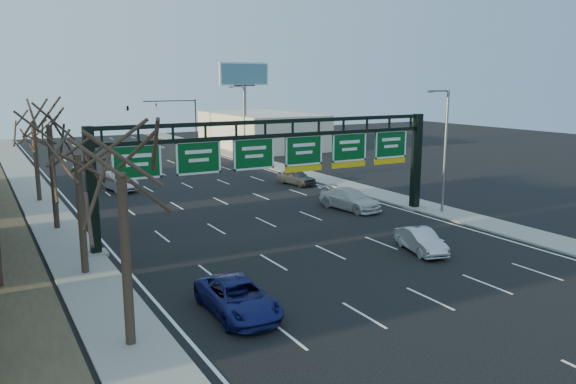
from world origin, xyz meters
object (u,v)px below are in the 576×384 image
sign_gantry (281,159)px  car_white_wagon (350,199)px  car_silver_sedan (421,241)px  car_blue_suv (238,297)px

sign_gantry → car_white_wagon: size_ratio=4.61×
sign_gantry → car_silver_sedan: 10.35m
sign_gantry → car_blue_suv: sign_gantry is taller
sign_gantry → car_silver_sedan: size_ratio=6.12×
car_blue_suv → car_silver_sedan: bearing=13.6°
car_blue_suv → sign_gantry: bearing=55.0°
car_silver_sedan → car_white_wagon: bearing=89.1°
sign_gantry → car_silver_sedan: sign_gantry is taller
car_blue_suv → car_silver_sedan: size_ratio=1.27×
sign_gantry → car_white_wagon: bearing=18.1°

